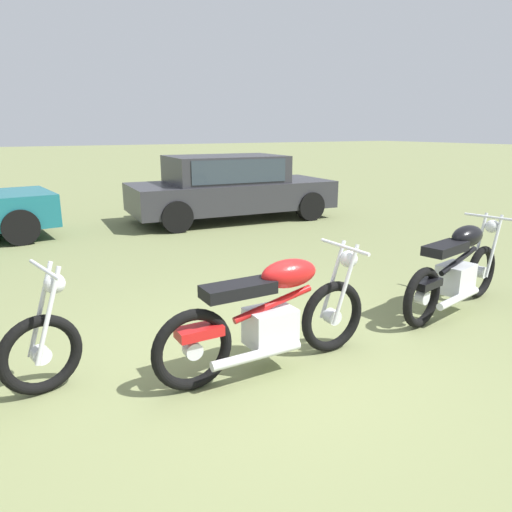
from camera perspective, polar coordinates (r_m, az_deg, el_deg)
ground_plane at (r=4.29m, az=1.57°, el=-12.74°), size 120.00×120.00×0.00m
motorcycle_red at (r=4.03m, az=1.81°, el=-7.10°), size 2.04×0.64×1.02m
motorcycle_black at (r=5.75m, az=22.87°, el=-1.48°), size 1.98×0.79×1.02m
car_charcoal at (r=10.77m, az=-3.24°, el=8.55°), size 4.61×2.19×1.43m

